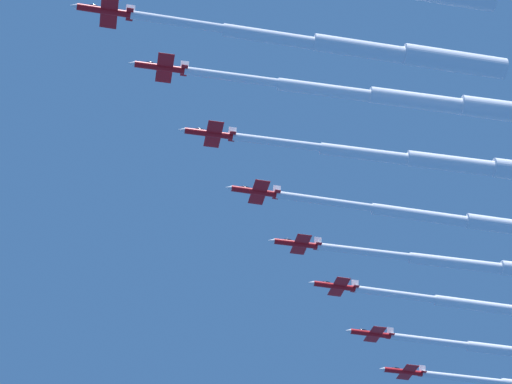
% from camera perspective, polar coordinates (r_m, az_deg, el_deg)
% --- Properties ---
extents(jet_port_inner, '(68.29, 26.55, 4.50)m').
position_cam_1_polar(jet_port_inner, '(181.74, 5.80, 7.26)').
color(jet_port_inner, red).
extents(jet_starboard_inner, '(72.98, 26.90, 4.53)m').
position_cam_1_polar(jet_starboard_inner, '(192.76, 8.73, 4.60)').
color(jet_starboard_inner, red).
extents(jet_port_mid, '(71.79, 26.44, 4.51)m').
position_cam_1_polar(jet_port_mid, '(200.38, 10.42, 1.40)').
color(jet_port_mid, red).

